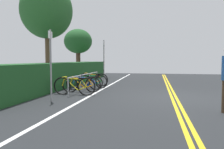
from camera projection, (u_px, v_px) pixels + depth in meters
ground_plane at (174, 98)px, 8.29m from camera, size 28.61×11.61×0.05m
centre_line_yellow_inner at (176, 98)px, 8.27m from camera, size 25.75×0.10×0.00m
centre_line_yellow_outer at (172, 97)px, 8.30m from camera, size 25.75×0.10×0.00m
bike_lane_stripe_white at (92, 95)px, 8.91m from camera, size 25.75×0.12×0.00m
bike_rack at (85, 78)px, 10.43m from camera, size 4.21×0.05×0.74m
bicycle_0 at (74, 86)px, 8.90m from camera, size 0.46×1.78×0.76m
bicycle_1 at (82, 84)px, 9.69m from camera, size 0.52×1.66×0.71m
bicycle_2 at (85, 83)px, 10.49m from camera, size 0.59×1.68×0.68m
bicycle_3 at (93, 81)px, 11.25m from camera, size 0.56×1.62×0.70m
bicycle_4 at (93, 79)px, 12.05m from camera, size 0.46×1.70×0.72m
sign_post_near at (51, 59)px, 7.40m from camera, size 0.36×0.09×2.41m
sign_post_far at (104, 58)px, 13.04m from camera, size 0.36×0.06×2.55m
hedge_backdrop at (64, 74)px, 12.23m from camera, size 13.16×1.40×1.25m
tree_mid at (47, 11)px, 11.92m from camera, size 2.77×2.77×5.54m
tree_far_right at (78, 42)px, 17.44m from camera, size 2.19×2.19×3.81m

